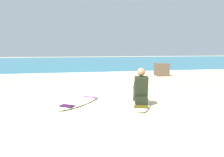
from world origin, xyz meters
TOP-DOWN VIEW (x-y plane):
  - ground_plane at (0.00, 0.00)m, footprint 80.00×80.00m
  - sea at (0.00, 20.31)m, footprint 80.00×28.00m
  - breaking_foam at (0.00, 6.61)m, footprint 80.00×0.90m
  - surfboard_main at (1.15, -0.59)m, footprint 1.25×2.30m
  - surfer_seated at (1.02, -0.90)m, footprint 0.49×0.76m
  - surfboard_spare_near at (-0.55, -0.29)m, footprint 1.58×1.85m
  - shoreline_rock at (4.53, 5.24)m, footprint 0.78×0.81m

SIDE VIEW (x-z plane):
  - ground_plane at x=0.00m, z-range 0.00..0.00m
  - surfboard_main at x=1.15m, z-range 0.00..0.07m
  - surfboard_spare_near at x=-0.55m, z-range 0.00..0.07m
  - sea at x=0.00m, z-range 0.00..0.10m
  - breaking_foam at x=0.00m, z-range 0.00..0.11m
  - shoreline_rock at x=4.53m, z-range 0.00..0.71m
  - surfer_seated at x=1.02m, z-range -0.04..0.91m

